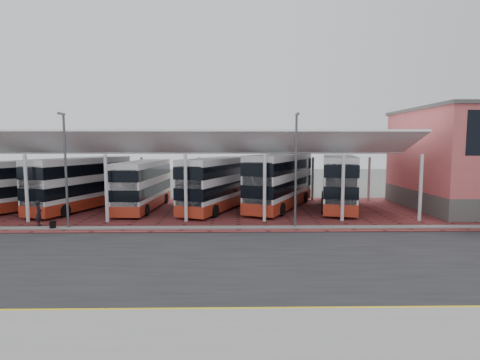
{
  "coord_description": "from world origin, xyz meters",
  "views": [
    {
      "loc": [
        -2.33,
        -19.75,
        5.95
      ],
      "look_at": [
        -1.86,
        9.13,
        3.18
      ],
      "focal_mm": 28.0,
      "sensor_mm": 36.0,
      "label": 1
    }
  ],
  "objects": [
    {
      "name": "bus_5",
      "position": [
        7.37,
        14.71,
        2.47
      ],
      "size": [
        5.35,
        12.08,
        4.85
      ],
      "rotation": [
        0.0,
        0.0,
        -0.23
      ],
      "color": "silver",
      "rests_on": "forecourt"
    },
    {
      "name": "bus_1",
      "position": [
        -16.15,
        14.27,
        2.38
      ],
      "size": [
        6.06,
        11.59,
        4.67
      ],
      "rotation": [
        0.0,
        0.0,
        -0.32
      ],
      "color": "silver",
      "rests_on": "forecourt"
    },
    {
      "name": "road",
      "position": [
        0.0,
        -1.0,
        0.01
      ],
      "size": [
        120.0,
        14.0,
        0.02
      ],
      "primitive_type": "cube",
      "color": "black",
      "rests_on": "ground"
    },
    {
      "name": "lamp_west",
      "position": [
        -14.0,
        6.27,
        4.36
      ],
      "size": [
        0.16,
        0.9,
        8.07
      ],
      "color": "#4D4F53",
      "rests_on": "ground"
    },
    {
      "name": "forecourt",
      "position": [
        2.0,
        13.0,
        0.03
      ],
      "size": [
        72.0,
        16.0,
        0.06
      ],
      "primitive_type": "cube",
      "color": "maroon",
      "rests_on": "ground"
    },
    {
      "name": "lamp_east",
      "position": [
        2.0,
        6.27,
        4.36
      ],
      "size": [
        0.16,
        0.9,
        8.07
      ],
      "color": "#4D4F53",
      "rests_on": "ground"
    },
    {
      "name": "bus_4",
      "position": [
        2.0,
        14.66,
        2.54
      ],
      "size": [
        7.66,
        12.14,
        4.99
      ],
      "rotation": [
        0.0,
        0.0,
        -0.44
      ],
      "color": "silver",
      "rests_on": "forecourt"
    },
    {
      "name": "canopy",
      "position": [
        -6.0,
        13.94,
        5.8
      ],
      "size": [
        37.0,
        11.63,
        7.07
      ],
      "color": "silver",
      "rests_on": "ground"
    },
    {
      "name": "suitcase",
      "position": [
        -14.94,
        6.0,
        0.35
      ],
      "size": [
        0.34,
        0.24,
        0.58
      ],
      "primitive_type": "cube",
      "color": "black",
      "rests_on": "forecourt"
    },
    {
      "name": "bus_2",
      "position": [
        -10.57,
        14.28,
        2.23
      ],
      "size": [
        3.12,
        10.74,
        4.38
      ],
      "rotation": [
        0.0,
        0.0,
        -0.06
      ],
      "color": "silver",
      "rests_on": "forecourt"
    },
    {
      "name": "north_kerb",
      "position": [
        0.0,
        6.2,
        0.07
      ],
      "size": [
        120.0,
        0.8,
        0.14
      ],
      "primitive_type": "cube",
      "color": "slate",
      "rests_on": "ground"
    },
    {
      "name": "sidewalk",
      "position": [
        0.0,
        -9.0,
        0.07
      ],
      "size": [
        120.0,
        4.0,
        0.14
      ],
      "primitive_type": "cube",
      "color": "slate",
      "rests_on": "ground"
    },
    {
      "name": "pedestrian",
      "position": [
        -16.47,
        7.17,
        0.98
      ],
      "size": [
        0.6,
        0.76,
        1.84
      ],
      "primitive_type": "imported",
      "rotation": [
        0.0,
        0.0,
        1.83
      ],
      "color": "black",
      "rests_on": "forecourt"
    },
    {
      "name": "yellow_line_near",
      "position": [
        0.0,
        -7.0,
        0.03
      ],
      "size": [
        120.0,
        0.12,
        0.01
      ],
      "primitive_type": "cube",
      "color": "gold",
      "rests_on": "road"
    },
    {
      "name": "bus_3",
      "position": [
        -3.7,
        13.94,
        2.38
      ],
      "size": [
        6.75,
        11.49,
        4.68
      ],
      "rotation": [
        0.0,
        0.0,
        -0.39
      ],
      "color": "silver",
      "rests_on": "forecourt"
    },
    {
      "name": "bus_0",
      "position": [
        -21.28,
        13.71,
        2.27
      ],
      "size": [
        7.37,
        10.66,
        4.45
      ],
      "rotation": [
        0.0,
        0.0,
        -0.5
      ],
      "color": "silver",
      "rests_on": "forecourt"
    },
    {
      "name": "yellow_line_far",
      "position": [
        0.0,
        -6.7,
        0.03
      ],
      "size": [
        120.0,
        0.12,
        0.01
      ],
      "primitive_type": "cube",
      "color": "gold",
      "rests_on": "road"
    },
    {
      "name": "ground",
      "position": [
        0.0,
        0.0,
        0.0
      ],
      "size": [
        140.0,
        140.0,
        0.0
      ],
      "primitive_type": "plane",
      "color": "#4F524C"
    }
  ]
}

